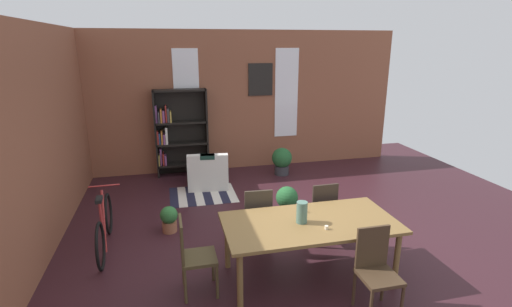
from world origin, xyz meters
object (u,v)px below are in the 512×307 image
dining_chair_far_left (257,217)px  potted_plant_corner (169,218)px  dining_chair_near_right (376,268)px  bicycle_second (105,227)px  vase_on_table (302,212)px  dining_table (310,227)px  bookshelf_tall (178,132)px  armchair_white (208,173)px  potted_plant_by_shelf (287,199)px  potted_plant_window (282,160)px  dining_chair_far_right (321,210)px  dining_chair_head_left (192,254)px

dining_chair_far_left → potted_plant_corner: bearing=144.6°
dining_chair_near_right → bicycle_second: 3.70m
vase_on_table → dining_chair_far_left: bearing=116.1°
dining_table → bookshelf_tall: bookshelf_tall is taller
vase_on_table → armchair_white: 3.59m
dining_chair_near_right → potted_plant_corner: (-2.16, 2.36, -0.29)m
dining_chair_far_left → dining_chair_near_right: (0.95, -1.51, 0.00)m
dining_chair_far_left → potted_plant_corner: dining_chair_far_left is taller
bicycle_second → potted_plant_by_shelf: bearing=9.6°
dining_chair_far_left → potted_plant_window: dining_chair_far_left is taller
potted_plant_corner → dining_chair_far_right: bearing=-21.6°
vase_on_table → bookshelf_tall: 4.53m
bookshelf_tall → bicycle_second: 3.30m
dining_chair_far_left → dining_chair_near_right: same height
dining_chair_head_left → bicycle_second: size_ratio=0.57×
dining_table → dining_chair_far_left: bearing=122.5°
vase_on_table → dining_chair_near_right: (0.58, -0.75, -0.38)m
dining_chair_head_left → potted_plant_by_shelf: (1.73, 1.81, -0.25)m
potted_plant_corner → dining_chair_head_left: bearing=-81.1°
vase_on_table → armchair_white: bearing=102.4°
dining_chair_near_right → bookshelf_tall: (-1.88, 5.09, 0.46)m
dining_table → dining_chair_near_right: 0.91m
dining_chair_far_right → dining_chair_near_right: (-0.00, -1.51, 0.00)m
bicycle_second → potted_plant_by_shelf: bicycle_second is taller
bookshelf_tall → dining_chair_near_right: bearing=-69.7°
dining_chair_head_left → potted_plant_window: 4.42m
dining_chair_head_left → armchair_white: dining_chair_head_left is taller
potted_plant_window → bicycle_second: bearing=-144.0°
bicycle_second → potted_plant_corner: 0.95m
bicycle_second → potted_plant_window: 4.20m
dining_chair_far_right → potted_plant_by_shelf: 1.10m
dining_chair_far_right → armchair_white: size_ratio=1.08×
potted_plant_by_shelf → dining_chair_near_right: bearing=-86.1°
dining_chair_near_right → potted_plant_corner: bearing=132.4°
bicycle_second → potted_plant_corner: size_ratio=3.97×
bookshelf_tall → potted_plant_corner: (-0.28, -2.72, -0.75)m
dining_chair_far_left → dining_chair_far_right: same height
dining_chair_far_left → bookshelf_tall: bearing=104.5°
vase_on_table → dining_chair_far_left: 0.92m
vase_on_table → dining_chair_head_left: 1.37m
dining_table → dining_chair_near_right: (0.48, -0.75, -0.17)m
dining_table → bicycle_second: (-2.58, 1.32, -0.36)m
dining_chair_far_right → potted_plant_window: (0.35, 3.04, -0.18)m
dining_chair_near_right → potted_plant_corner: size_ratio=2.28×
dining_table → potted_plant_window: bearing=77.8°
dining_chair_head_left → potted_plant_corner: bearing=98.9°
dining_table → potted_plant_by_shelf: dining_table is taller
dining_table → armchair_white: size_ratio=2.40×
dining_table → dining_chair_head_left: (-1.43, -0.00, -0.17)m
dining_chair_far_right → potted_plant_window: 3.06m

